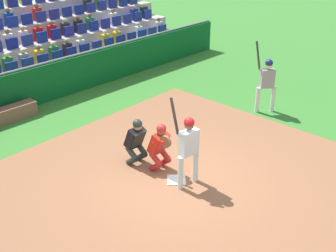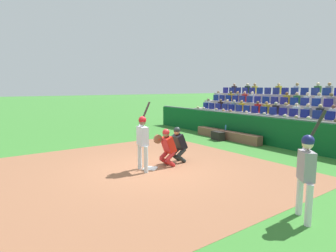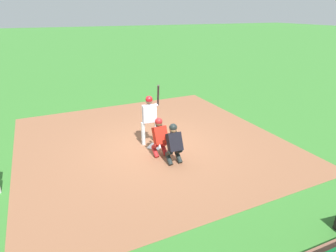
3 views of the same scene
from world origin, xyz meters
name	(u,v)px [view 2 (image 2 of 3)]	position (x,y,z in m)	size (l,w,h in m)	color
ground_plane	(150,169)	(0.00, 0.00, 0.00)	(160.00, 160.00, 0.00)	#35752C
infield_dirt_patch	(136,171)	(0.00, 0.50, 0.00)	(8.90, 8.97, 0.01)	brown
home_plate_marker	(150,168)	(0.00, 0.00, 0.02)	(0.44, 0.44, 0.02)	white
batter_at_plate	(143,137)	(-0.06, 0.29, 1.09)	(0.63, 0.54, 2.18)	silver
catcher_crouching	(167,145)	(-0.07, -0.62, 0.72)	(0.48, 0.73, 1.30)	#B02122
home_plate_umpire	(179,143)	(0.14, -1.25, 0.70)	(0.46, 0.46, 1.29)	#1F2625
dugout_wall	(274,132)	(0.00, -6.45, 0.64)	(17.87, 0.24, 1.34)	#0A4E20
dugout_bench	(227,135)	(2.36, -5.90, 0.22)	(4.09, 0.40, 0.44)	brown
water_bottle_on_bench	(226,128)	(2.55, -5.99, 0.58)	(0.07, 0.07, 0.28)	#2C7AC2
equipment_duffel_bag	(218,136)	(2.47, -5.40, 0.22)	(0.71, 0.36, 0.43)	black
on_deck_batter	(306,168)	(-4.84, -0.73, 1.08)	(0.57, 0.82, 2.20)	silver
bleacher_stand	(322,121)	(-0.01, -10.46, 0.86)	(17.53, 3.95, 2.89)	#A29597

